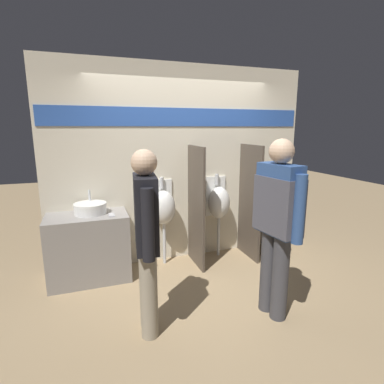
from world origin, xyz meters
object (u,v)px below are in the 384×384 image
Objects in this scene: cell_phone at (112,215)px; person_in_vest at (278,217)px; sink_basin at (90,208)px; urinal_far at (219,203)px; urinal_near_counter at (164,207)px; person_with_lanyard at (147,236)px; toilet at (273,233)px.

cell_phone is 1.93m from person_in_vest.
urinal_far is at bearing 2.81° from sink_basin.
cell_phone is 0.75m from urinal_near_counter.
cell_phone is at bearing 41.29° from person_in_vest.
toilet is at bearing -54.28° from person_with_lanyard.
person_with_lanyard is (-0.49, -1.36, 0.13)m from urinal_near_counter.
sink_basin is at bearing 42.03° from person_in_vest.
sink_basin reaches higher than toilet.
sink_basin is 2.76× the size of cell_phone.
cell_phone is 0.08× the size of person_with_lanyard.
urinal_far is 0.98m from toilet.
urinal_far reaches higher than sink_basin.
urinal_far is (1.76, 0.09, -0.10)m from sink_basin.
sink_basin is 0.32× the size of urinal_near_counter.
urinal_far is 0.68× the size of person_in_vest.
toilet is 1.75m from person_in_vest.
cell_phone is at bearing -170.59° from urinal_far.
person_in_vest reaches higher than sink_basin.
cell_phone is 0.08× the size of person_in_vest.
urinal_near_counter is at bearing -12.91° from person_with_lanyard.
sink_basin is at bearing -177.19° from urinal_far.
urinal_near_counter is 1.00× the size of urinal_far.
person_with_lanyard is (0.45, -1.27, 0.04)m from sink_basin.
person_with_lanyard is (0.22, -1.10, 0.10)m from cell_phone.
toilet reaches higher than cell_phone.
toilet is 2.51m from person_with_lanyard.
toilet is (2.57, -0.10, -0.60)m from sink_basin.
cell_phone is at bearing -160.23° from urinal_near_counter.
urinal_far reaches higher than toilet.
urinal_near_counter reaches higher than sink_basin.
person_in_vest is (-0.88, -1.32, 0.73)m from toilet.
person_with_lanyard is (-1.30, -1.36, 0.13)m from urinal_far.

